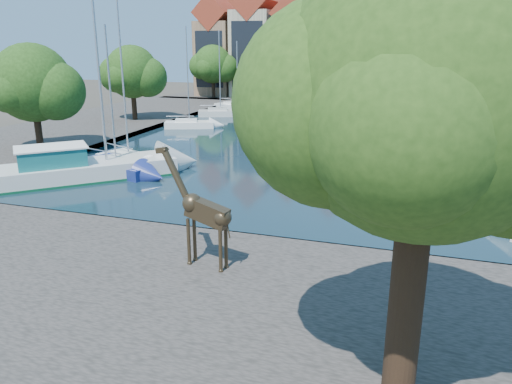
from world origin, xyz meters
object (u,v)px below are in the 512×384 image
Objects in this scene: motorsailer at (80,166)px; giraffe_statue at (202,211)px; plane_tree at (432,101)px; sailboat_left_a at (129,159)px.

giraffe_statue is at bearing -37.93° from motorsailer.
motorsailer is (-20.90, 15.62, -6.69)m from plane_tree.
motorsailer is 1.02× the size of sailboat_left_a.
giraffe_statue is 0.38× the size of motorsailer.
motorsailer reaches higher than plane_tree.
sailboat_left_a is at bearing 135.26° from plane_tree.
motorsailer is at bearing 143.23° from plane_tree.
plane_tree is 28.48m from sailboat_left_a.
sailboat_left_a reaches higher than plane_tree.
sailboat_left_a is (-11.96, 14.14, -2.01)m from giraffe_statue.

